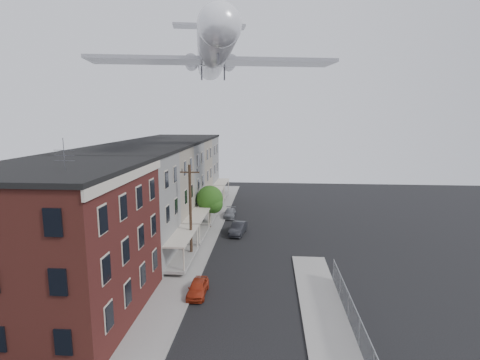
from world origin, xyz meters
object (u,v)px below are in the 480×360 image
object	(u,v)px
car_near	(198,288)
airplane	(213,54)
utility_pole	(190,211)
car_mid	(238,228)
car_far	(230,213)
street_tree	(211,200)

from	to	relation	value
car_near	airplane	xyz separation A→B (m)	(-0.66, 13.59, 19.14)
utility_pole	car_mid	xyz separation A→B (m)	(3.80, 7.80, -3.99)
car_near	car_mid	distance (m)	15.14
utility_pole	car_far	bearing A→B (deg)	82.12
street_tree	car_near	bearing A→B (deg)	-84.43
car_far	airplane	size ratio (longest dim) A/B	0.14
car_mid	utility_pole	bearing A→B (deg)	-109.05
utility_pole	airplane	world-z (taller)	airplane
street_tree	car_near	world-z (taller)	street_tree
car_near	car_mid	size ratio (longest dim) A/B	0.81
car_mid	airplane	xyz separation A→B (m)	(-2.46, -1.44, 19.03)
street_tree	utility_pole	bearing A→B (deg)	-91.89
street_tree	airplane	bearing A→B (deg)	-74.16
car_near	car_mid	world-z (taller)	car_mid
street_tree	car_mid	xyz separation A→B (m)	(3.47, -2.12, -2.77)
car_near	car_far	xyz separation A→B (m)	(0.09, 22.31, -0.03)
car_far	airplane	bearing A→B (deg)	-95.41
street_tree	airplane	world-z (taller)	airplane
street_tree	car_far	world-z (taller)	street_tree
street_tree	airplane	xyz separation A→B (m)	(1.01, -3.56, 16.26)
street_tree	car_far	distance (m)	6.17
car_far	airplane	xyz separation A→B (m)	(-0.75, -8.72, 19.17)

